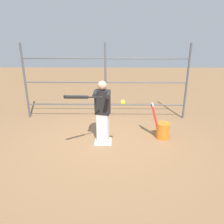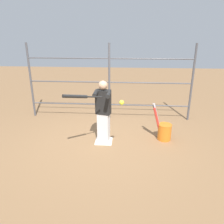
# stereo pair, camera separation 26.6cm
# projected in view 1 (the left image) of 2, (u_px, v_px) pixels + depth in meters

# --- Properties ---
(ground_plane) EXTENTS (24.00, 24.00, 0.00)m
(ground_plane) POSITION_uv_depth(u_px,v_px,m) (103.00, 142.00, 5.29)
(ground_plane) COLOR olive
(home_plate) EXTENTS (0.40, 0.40, 0.02)m
(home_plate) POSITION_uv_depth(u_px,v_px,m) (103.00, 141.00, 5.29)
(home_plate) COLOR white
(home_plate) RESTS_ON ground
(fence_backstop) EXTENTS (4.82, 0.06, 2.23)m
(fence_backstop) POSITION_uv_depth(u_px,v_px,m) (106.00, 82.00, 6.41)
(fence_backstop) COLOR #4C4C51
(fence_backstop) RESTS_ON ground
(batter) EXTENTS (0.38, 0.57, 1.50)m
(batter) POSITION_uv_depth(u_px,v_px,m) (103.00, 111.00, 5.00)
(batter) COLOR silver
(batter) RESTS_ON ground
(baseball_bat_swinging) EXTENTS (0.68, 0.62, 0.23)m
(baseball_bat_swinging) POSITION_uv_depth(u_px,v_px,m) (80.00, 97.00, 4.13)
(baseball_bat_swinging) COLOR black
(softball_in_flight) EXTENTS (0.10, 0.10, 0.10)m
(softball_in_flight) POSITION_uv_depth(u_px,v_px,m) (123.00, 102.00, 4.27)
(softball_in_flight) COLOR yellow
(bat_bucket) EXTENTS (0.50, 0.34, 0.91)m
(bat_bucket) POSITION_uv_depth(u_px,v_px,m) (162.00, 129.00, 5.40)
(bat_bucket) COLOR orange
(bat_bucket) RESTS_ON ground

